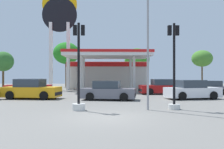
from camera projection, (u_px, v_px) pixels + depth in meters
name	position (u px, v px, depth m)	size (l,w,h in m)	color
ground_plane	(106.00, 117.00, 11.61)	(90.00, 90.00, 0.00)	slate
gas_station	(107.00, 73.00, 35.59)	(11.03, 12.82, 4.75)	beige
station_pole_sign	(60.00, 23.00, 32.57)	(4.51, 0.56, 13.44)	white
car_0	(192.00, 90.00, 20.44)	(4.59, 2.54, 1.56)	black
car_1	(108.00, 91.00, 19.66)	(4.44, 2.49, 1.50)	black
car_2	(32.00, 90.00, 20.62)	(4.78, 2.58, 1.63)	black
car_3	(161.00, 87.00, 25.59)	(4.40, 2.18, 1.54)	black
car_5	(210.00, 88.00, 25.18)	(4.10, 2.27, 1.39)	black
car_6	(29.00, 87.00, 24.99)	(4.66, 2.46, 1.60)	black
traffic_signal_0	(79.00, 81.00, 13.87)	(0.72, 0.72, 4.85)	silver
traffic_signal_1	(174.00, 75.00, 14.30)	(0.67, 0.69, 4.92)	silver
tree_0	(3.00, 62.00, 41.75)	(3.43, 3.43, 5.88)	brown
tree_1	(66.00, 53.00, 40.64)	(4.22, 4.22, 7.28)	brown
tree_2	(137.00, 60.00, 43.54)	(4.35, 4.35, 6.59)	brown
tree_3	(202.00, 59.00, 43.92)	(3.60, 3.60, 6.32)	brown
corner_streetlamp	(148.00, 28.00, 13.81)	(0.24, 1.48, 7.72)	gray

